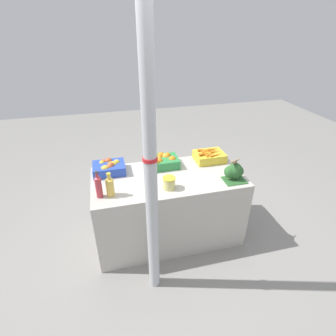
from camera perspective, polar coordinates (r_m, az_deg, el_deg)
ground_plane at (r=3.22m, az=0.00°, el=-14.02°), size 10.00×10.00×0.00m
market_table at (r=2.96m, az=0.00°, el=-8.42°), size 1.57×0.77×0.80m
support_pole at (r=1.90m, az=-3.88°, el=0.68°), size 0.11×0.11×2.60m
apple_crate at (r=2.84m, az=-12.72°, el=0.16°), size 0.33×0.26×0.13m
orange_crate at (r=2.90m, az=-1.10°, el=1.51°), size 0.33×0.26×0.14m
carrot_crate at (r=3.05m, az=8.98°, el=2.57°), size 0.33×0.26×0.13m
broccoli_pile at (r=2.73m, az=14.13°, el=-0.76°), size 0.22×0.19×0.18m
juice_bottle_ruby at (r=2.45m, az=-14.87°, el=-3.86°), size 0.06×0.06×0.27m
juice_bottle_golden at (r=2.45m, az=-12.52°, el=-3.88°), size 0.08×0.08×0.24m
pickle_jar at (r=2.51m, az=0.25°, el=-3.27°), size 0.12×0.12×0.12m
sparrow_bird at (r=2.65m, az=14.26°, el=1.32°), size 0.13×0.07×0.05m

